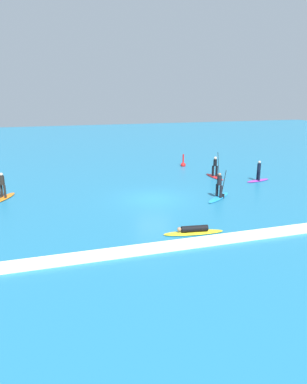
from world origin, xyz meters
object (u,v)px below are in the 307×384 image
at_px(surfer_on_purple_board, 258,176).
at_px(surfer_on_blue_board, 219,192).
at_px(surfer_on_orange_board, 3,192).
at_px(surfer_on_yellow_board, 194,231).
at_px(marker_buoy, 183,164).
at_px(surfer_on_red_board, 215,172).

bearing_deg(surfer_on_purple_board, surfer_on_blue_board, -160.86).
distance_m(surfer_on_orange_board, surfer_on_purple_board, 19.96).
xyz_separation_m(surfer_on_orange_board, surfer_on_purple_board, (19.94, -0.84, -0.02)).
bearing_deg(surfer_on_orange_board, surfer_on_yellow_board, 70.27).
relative_size(surfer_on_purple_board, marker_buoy, 1.85).
xyz_separation_m(surfer_on_red_board, surfer_on_yellow_board, (-6.93, -11.36, -0.33)).
bearing_deg(surfer_on_yellow_board, marker_buoy, -102.79).
xyz_separation_m(surfer_on_blue_board, surfer_on_purple_board, (5.49, 3.55, -0.00)).
bearing_deg(surfer_on_red_board, marker_buoy, -174.95).
height_order(surfer_on_yellow_board, marker_buoy, marker_buoy).
xyz_separation_m(surfer_on_blue_board, surfer_on_orange_board, (-14.45, 4.39, 0.01)).
xyz_separation_m(surfer_on_red_board, surfer_on_orange_board, (-17.07, -1.46, -0.03)).
relative_size(surfer_on_red_board, surfer_on_orange_board, 0.99).
xyz_separation_m(surfer_on_blue_board, surfer_on_yellow_board, (-4.31, -5.51, -0.29)).
xyz_separation_m(surfer_on_blue_board, surfer_on_red_board, (2.62, 5.85, 0.04)).
relative_size(surfer_on_red_board, marker_buoy, 2.02).
distance_m(surfer_on_blue_board, surfer_on_purple_board, 6.54).
bearing_deg(surfer_on_red_board, surfer_on_purple_board, 47.80).
bearing_deg(surfer_on_blue_board, surfer_on_red_board, 26.07).
relative_size(surfer_on_blue_board, surfer_on_yellow_board, 0.85).
height_order(surfer_on_red_board, surfer_on_purple_board, surfer_on_red_board).
bearing_deg(marker_buoy, surfer_on_blue_board, -99.16).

